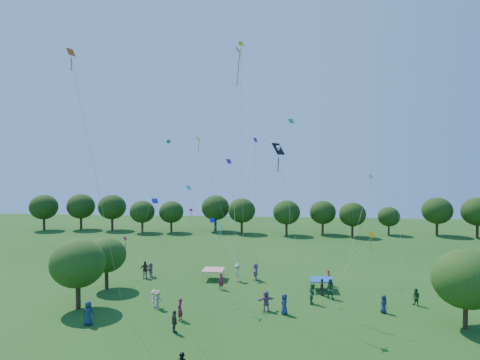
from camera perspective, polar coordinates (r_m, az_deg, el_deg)
name	(u,v)px	position (r m, az deg, el deg)	size (l,w,h in m)	color
near_tree_west	(78,263)	(39.34, -20.82, -10.35)	(4.59, 4.59, 5.97)	#422B19
near_tree_north	(106,255)	(44.75, -17.39, -9.51)	(3.85, 3.85, 5.10)	#422B19
near_tree_east	(466,279)	(36.71, 27.91, -11.59)	(4.88, 4.88, 5.94)	#422B19
treeline	(253,210)	(76.78, 1.74, -4.08)	(88.01, 8.77, 6.77)	#422B19
tent_red_stripe	(213,270)	(46.70, -3.57, -11.86)	(2.20, 2.20, 1.10)	red
tent_blue	(321,280)	(43.56, 10.78, -12.91)	(2.20, 2.20, 1.10)	#1948A3
crowd_person_0	(88,313)	(36.04, -19.58, -16.38)	(0.91, 0.49, 1.85)	#1A2D4C
crowd_person_1	(221,281)	(43.08, -2.51, -13.35)	(0.61, 0.39, 1.64)	maroon
crowd_person_2	(416,297)	(41.36, 22.42, -14.25)	(0.75, 0.40, 1.51)	#214F26
crowd_person_3	(154,298)	(38.92, -11.35, -15.19)	(0.97, 0.44, 1.49)	beige
crowd_person_4	(174,322)	(33.07, -8.73, -18.17)	(0.97, 0.44, 1.65)	#3C3230
crowd_person_5	(151,270)	(48.54, -11.83, -11.64)	(1.51, 0.54, 1.61)	#AF669C
crowd_person_6	(284,304)	(36.56, 5.93, -16.13)	(0.84, 0.45, 1.70)	navy
crowd_person_7	(329,278)	(45.35, 11.76, -12.64)	(0.59, 0.38, 1.57)	#A12A1D
crowd_person_8	(330,289)	(41.18, 11.91, -13.99)	(0.90, 0.48, 1.82)	#285D31
crowd_person_9	(238,273)	(45.92, -0.31, -12.24)	(1.21, 0.54, 1.85)	beige
crowd_person_10	(322,287)	(41.91, 10.86, -13.86)	(0.93, 0.42, 1.59)	#443C37
crowd_person_11	(255,272)	(46.29, 2.08, -12.12)	(1.73, 0.62, 1.85)	#915897
crowd_person_12	(384,304)	(38.58, 18.61, -15.40)	(0.74, 0.40, 1.51)	#1A284E
crowd_person_13	(180,309)	(35.40, -8.03, -16.71)	(0.65, 0.42, 1.75)	maroon
crowd_person_14	(313,294)	(39.42, 9.73, -14.72)	(0.89, 0.48, 1.80)	#2A633C
crowd_person_15	(158,300)	(38.24, -10.85, -15.43)	(1.03, 0.46, 1.58)	#ABA189
crowd_person_16	(145,270)	(48.20, -12.57, -11.59)	(1.10, 0.50, 1.87)	#3C3230
crowd_person_17	(266,301)	(37.30, 3.48, -15.76)	(1.58, 0.56, 1.69)	#8B5186
pirate_kite	(279,152)	(34.73, 5.21, 3.75)	(3.04, 1.65, 12.71)	black
red_high_kite	(237,96)	(40.84, -0.37, 11.10)	(0.70, 9.22, 22.40)	red
small_kite_0	(202,223)	(50.78, -5.12, -5.67)	(6.87, 5.06, 5.66)	#F60E4E
small_kite_1	(369,240)	(46.29, 16.81, -7.62)	(4.17, 3.42, 3.97)	orange
small_kite_2	(242,120)	(34.77, 0.24, 8.02)	(0.50, 2.59, 20.68)	#D4E714
small_kite_3	(158,179)	(45.60, -10.92, 0.18)	(4.50, 0.59, 13.56)	#188538
small_kite_4	(159,227)	(31.92, -10.74, -6.18)	(0.49, 3.91, 8.55)	#111CB0
small_kite_5	(256,173)	(42.89, 2.10, 0.92)	(0.46, 1.57, 13.68)	#9A1988
small_kite_6	(399,220)	(39.23, 20.47, -5.07)	(0.42, 3.01, 8.48)	silver
small_kite_7	(195,206)	(41.21, -6.02, -3.47)	(3.41, 0.57, 8.94)	#0DA2CB
small_kite_8	(126,243)	(48.88, -15.01, -8.06)	(1.27, 1.53, 3.05)	red
small_kite_9	(82,110)	(33.94, -20.28, 8.71)	(2.23, 4.30, 19.29)	#FF470D
small_kite_10	(206,162)	(46.04, -4.60, 2.35)	(4.87, 0.70, 13.94)	#C8C211
small_kite_11	(290,164)	(37.24, 6.73, 2.11)	(0.57, 1.64, 14.96)	#1C9A4F
small_kite_12	(215,226)	(50.65, -3.30, -6.12)	(4.15, 5.26, 4.61)	#151BD2
small_kite_13	(231,179)	(47.64, -1.24, 0.07)	(1.77, 2.50, 11.61)	#841996
small_kite_14	(366,196)	(49.04, 16.42, -2.11)	(4.37, 8.02, 9.84)	silver
small_kite_15	(222,232)	(37.23, -2.46, -7.00)	(2.19, 0.67, 5.94)	#0CB991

